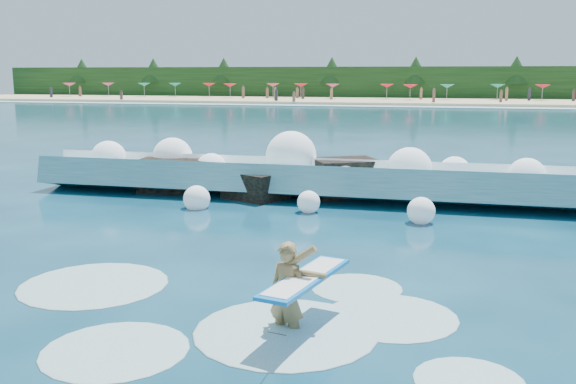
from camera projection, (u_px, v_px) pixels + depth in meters
The scene contains 11 objects.
ground at pixel (197, 260), 13.72m from camera, with size 200.00×200.00×0.00m, color #082D42.
beach at pixel (416, 101), 87.96m from camera, with size 140.00×20.00×0.40m, color tan.
wet_band at pixel (410, 106), 77.51m from camera, with size 140.00×5.00×0.08m, color silver.
treeline at pixel (420, 83), 97.06m from camera, with size 140.00×4.00×5.00m, color black.
breaking_wave at pixel (307, 180), 20.83m from camera, with size 18.02×2.81×1.55m.
rock_cluster at pixel (252, 180), 21.32m from camera, with size 8.27×3.42×1.41m.
surfer_with_board at pixel (291, 292), 9.87m from camera, with size 1.14×2.89×1.69m.
wave_spray at pixel (293, 166), 20.86m from camera, with size 15.01×4.56×2.20m.
surf_foam at pixel (228, 314), 10.64m from camera, with size 8.95×5.54×0.14m.
beach_umbrellas at pixel (419, 86), 89.57m from camera, with size 111.35×6.51×0.50m.
beachgoers at pixel (453, 96), 83.29m from camera, with size 105.88×13.23×1.94m.
Camera 1 is at (5.19, -12.32, 3.93)m, focal length 40.00 mm.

